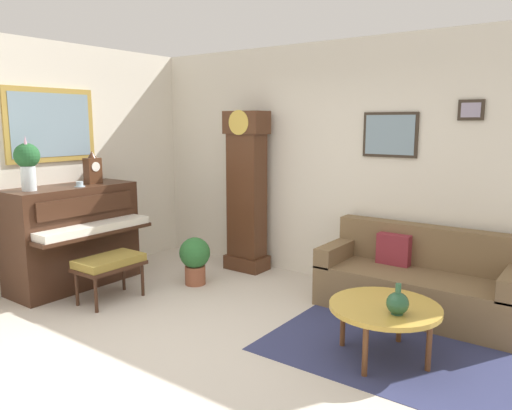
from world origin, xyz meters
TOP-DOWN VIEW (x-y plane):
  - ground_plane at (0.00, 0.00)m, footprint 6.40×6.00m
  - wall_left at (-2.60, 0.01)m, footprint 0.13×4.90m
  - wall_back at (0.01, 2.40)m, footprint 5.30×0.13m
  - area_rug at (1.40, 1.00)m, footprint 2.10×1.50m
  - piano at (-2.23, 0.41)m, footprint 0.87×1.44m
  - piano_bench at (-1.49, 0.33)m, footprint 0.42×0.70m
  - grandfather_clock at (-1.00, 2.09)m, footprint 0.52×0.34m
  - couch at (1.25, 1.96)m, footprint 1.90×0.80m
  - coffee_table at (1.35, 0.81)m, footprint 0.88×0.88m
  - mantel_clock at (-2.23, 0.71)m, footprint 0.13×0.18m
  - flower_vase at (-2.23, -0.07)m, footprint 0.26×0.26m
  - teacup at (-2.09, 0.43)m, footprint 0.12×0.12m
  - green_jug at (1.50, 0.69)m, footprint 0.17×0.17m
  - potted_plant at (-1.13, 1.26)m, footprint 0.36×0.36m

SIDE VIEW (x-z plane):
  - ground_plane at x=0.00m, z-range -0.10..0.00m
  - area_rug at x=1.40m, z-range 0.00..0.01m
  - couch at x=1.25m, z-range -0.11..0.73m
  - potted_plant at x=-1.13m, z-range 0.04..0.60m
  - piano_bench at x=-1.49m, z-range 0.17..0.65m
  - coffee_table at x=1.35m, z-range 0.19..0.64m
  - green_jug at x=1.50m, z-range 0.42..0.66m
  - piano at x=-2.23m, z-range 0.01..1.18m
  - grandfather_clock at x=-1.00m, z-range -0.05..1.98m
  - teacup at x=-2.09m, z-range 1.16..1.22m
  - mantel_clock at x=-2.23m, z-range 1.15..1.53m
  - wall_back at x=0.01m, z-range 0.00..2.80m
  - wall_left at x=-2.60m, z-range 0.01..2.81m
  - flower_vase at x=-2.23m, z-range 1.19..1.77m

